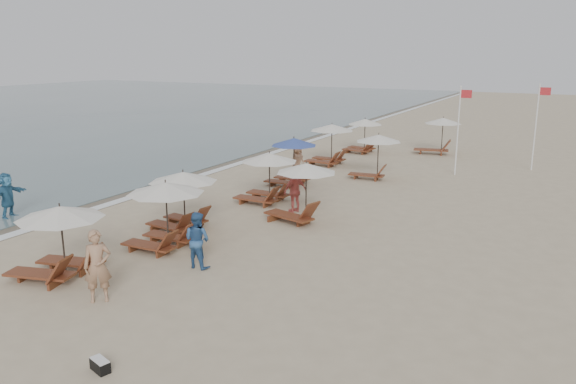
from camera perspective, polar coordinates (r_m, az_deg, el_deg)
The scene contains 21 objects.
ground at distance 15.78m, azimuth 2.76°, elevation -9.30°, with size 160.00×160.00×0.00m, color tan.
wet_sand_band at distance 30.34m, azimuth -10.74°, elevation 1.84°, with size 3.20×140.00×0.01m, color #6B5E4C.
foam_line at distance 29.56m, azimuth -8.76°, elevation 1.62°, with size 0.50×140.00×0.02m, color white.
lounger_station_0 at distance 17.18m, azimuth -21.96°, elevation -4.42°, with size 2.66×2.38×2.10m.
lounger_station_1 at distance 18.60m, azimuth -12.39°, elevation -1.94°, with size 2.56×2.43×2.22m.
lounger_station_2 at distance 20.55m, azimuth -10.67°, elevation -0.43°, with size 2.51×2.40×2.11m.
lounger_station_3 at distance 23.86m, azimuth -2.28°, elevation 1.58°, with size 2.56×2.35×2.12m.
lounger_station_4 at distance 26.95m, azimuth 0.25°, elevation 3.20°, with size 2.37×2.17×2.26m.
lounger_station_5 at distance 31.94m, azimuth 4.04°, elevation 4.89°, with size 2.60×2.43×2.28m.
lounger_station_6 at distance 36.06m, azimuth 7.36°, elevation 5.68°, with size 2.39×2.14×2.12m.
inland_station_0 at distance 21.00m, azimuth 1.06°, elevation 0.52°, with size 2.75×2.24×2.22m.
inland_station_1 at distance 28.50m, azimuth 8.59°, elevation 4.19°, with size 2.53×2.24×2.22m.
inland_station_2 at distance 36.43m, azimuth 14.66°, elevation 5.72°, with size 2.82×2.24×2.22m.
beachgoer_near at distance 15.29m, azimuth -18.42°, elevation -7.00°, with size 0.69×0.45×1.89m, color #A07557.
beachgoer_mid_a at distance 16.98m, azimuth -9.01°, elevation -4.72°, with size 0.82×0.64×1.68m, color #2D5688.
beachgoer_far_a at distance 22.48m, azimuth 0.70°, elevation 0.12°, with size 1.01×0.42×1.72m, color #C6574F.
beachgoer_far_b at distance 28.86m, azimuth 0.94°, elevation 3.14°, with size 0.81×0.53×1.65m, color tan.
waterline_walker at distance 24.14m, azimuth -26.14°, elevation -0.31°, with size 1.63×0.52×1.76m, color teal.
duffel_bag at distance 12.47m, azimuth -18.18°, elevation -16.03°, with size 0.51×0.36×0.26m.
flag_pole_near at distance 30.31m, azimuth 16.63°, elevation 6.29°, with size 0.60×0.08×4.52m.
flag_pole_far at distance 32.95m, azimuth 23.51°, elevation 6.34°, with size 0.60×0.08×4.57m.
Camera 1 is at (6.08, -13.17, 6.21)m, focal length 35.75 mm.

